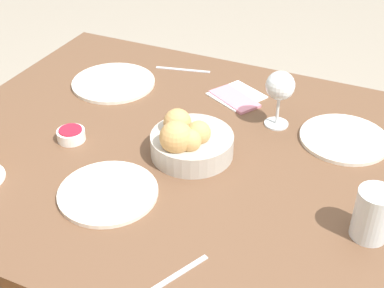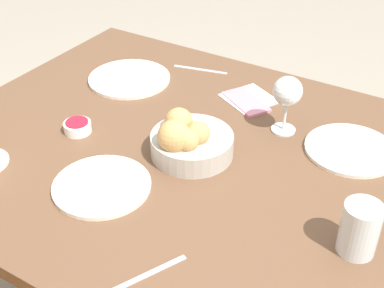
{
  "view_description": "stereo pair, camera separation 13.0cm",
  "coord_description": "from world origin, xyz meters",
  "px_view_note": "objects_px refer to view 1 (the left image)",
  "views": [
    {
      "loc": [
        -0.48,
        0.98,
        1.48
      ],
      "look_at": [
        -0.04,
        0.01,
        0.73
      ],
      "focal_mm": 50.0,
      "sensor_mm": 36.0,
      "label": 1
    },
    {
      "loc": [
        -0.59,
        0.92,
        1.48
      ],
      "look_at": [
        -0.04,
        0.01,
        0.73
      ],
      "focal_mm": 50.0,
      "sensor_mm": 36.0,
      "label": 2
    }
  ],
  "objects_px": {
    "plate_near_right": "(113,83)",
    "plate_far_center": "(108,193)",
    "plate_near_left": "(344,139)",
    "wine_glass": "(280,88)",
    "bread_basket": "(189,141)",
    "water_tumbler": "(373,214)",
    "fork_silver": "(183,70)",
    "napkin": "(237,96)",
    "cell_phone": "(234,99)",
    "jam_bowl_berry": "(71,135)",
    "knife_silver": "(171,279)"
  },
  "relations": [
    {
      "from": "jam_bowl_berry",
      "to": "fork_silver",
      "type": "height_order",
      "value": "jam_bowl_berry"
    },
    {
      "from": "bread_basket",
      "to": "plate_far_center",
      "type": "xyz_separation_m",
      "value": [
        0.1,
        0.21,
        -0.04
      ]
    },
    {
      "from": "jam_bowl_berry",
      "to": "napkin",
      "type": "bearing_deg",
      "value": -128.38
    },
    {
      "from": "water_tumbler",
      "to": "napkin",
      "type": "xyz_separation_m",
      "value": [
        0.44,
        -0.42,
        -0.05
      ]
    },
    {
      "from": "napkin",
      "to": "bread_basket",
      "type": "bearing_deg",
      "value": 89.39
    },
    {
      "from": "knife_silver",
      "to": "cell_phone",
      "type": "xyz_separation_m",
      "value": [
        0.13,
        -0.67,
        0.0
      ]
    },
    {
      "from": "plate_near_left",
      "to": "jam_bowl_berry",
      "type": "relative_size",
      "value": 3.15
    },
    {
      "from": "water_tumbler",
      "to": "jam_bowl_berry",
      "type": "relative_size",
      "value": 1.56
    },
    {
      "from": "plate_near_right",
      "to": "water_tumbler",
      "type": "distance_m",
      "value": 0.88
    },
    {
      "from": "bread_basket",
      "to": "plate_near_left",
      "type": "height_order",
      "value": "bread_basket"
    },
    {
      "from": "water_tumbler",
      "to": "wine_glass",
      "type": "distance_m",
      "value": 0.44
    },
    {
      "from": "plate_near_left",
      "to": "wine_glass",
      "type": "xyz_separation_m",
      "value": [
        0.18,
        0.0,
        0.11
      ]
    },
    {
      "from": "plate_near_left",
      "to": "jam_bowl_berry",
      "type": "distance_m",
      "value": 0.7
    },
    {
      "from": "plate_far_center",
      "to": "cell_phone",
      "type": "distance_m",
      "value": 0.52
    },
    {
      "from": "bread_basket",
      "to": "wine_glass",
      "type": "height_order",
      "value": "wine_glass"
    },
    {
      "from": "plate_near_right",
      "to": "napkin",
      "type": "relative_size",
      "value": 1.43
    },
    {
      "from": "wine_glass",
      "to": "cell_phone",
      "type": "xyz_separation_m",
      "value": [
        0.15,
        -0.08,
        -0.11
      ]
    },
    {
      "from": "bread_basket",
      "to": "knife_silver",
      "type": "relative_size",
      "value": 1.26
    },
    {
      "from": "plate_near_left",
      "to": "water_tumbler",
      "type": "bearing_deg",
      "value": 109.21
    },
    {
      "from": "plate_near_left",
      "to": "napkin",
      "type": "bearing_deg",
      "value": -16.65
    },
    {
      "from": "fork_silver",
      "to": "cell_phone",
      "type": "bearing_deg",
      "value": 153.2
    },
    {
      "from": "plate_far_center",
      "to": "napkin",
      "type": "height_order",
      "value": "plate_far_center"
    },
    {
      "from": "plate_near_left",
      "to": "fork_silver",
      "type": "distance_m",
      "value": 0.57
    },
    {
      "from": "water_tumbler",
      "to": "knife_silver",
      "type": "height_order",
      "value": "water_tumbler"
    },
    {
      "from": "knife_silver",
      "to": "fork_silver",
      "type": "bearing_deg",
      "value": -66.16
    },
    {
      "from": "napkin",
      "to": "water_tumbler",
      "type": "bearing_deg",
      "value": 136.41
    },
    {
      "from": "cell_phone",
      "to": "bread_basket",
      "type": "bearing_deg",
      "value": 88.93
    },
    {
      "from": "water_tumbler",
      "to": "jam_bowl_berry",
      "type": "distance_m",
      "value": 0.75
    },
    {
      "from": "plate_near_right",
      "to": "bread_basket",
      "type": "bearing_deg",
      "value": 146.53
    },
    {
      "from": "water_tumbler",
      "to": "fork_silver",
      "type": "bearing_deg",
      "value": -37.67
    },
    {
      "from": "jam_bowl_berry",
      "to": "bread_basket",
      "type": "bearing_deg",
      "value": -168.49
    },
    {
      "from": "water_tumbler",
      "to": "napkin",
      "type": "height_order",
      "value": "water_tumbler"
    },
    {
      "from": "plate_near_right",
      "to": "fork_silver",
      "type": "xyz_separation_m",
      "value": [
        -0.15,
        -0.17,
        -0.0
      ]
    },
    {
      "from": "plate_far_center",
      "to": "napkin",
      "type": "relative_size",
      "value": 1.29
    },
    {
      "from": "cell_phone",
      "to": "jam_bowl_berry",
      "type": "bearing_deg",
      "value": 49.64
    },
    {
      "from": "cell_phone",
      "to": "knife_silver",
      "type": "bearing_deg",
      "value": 100.84
    },
    {
      "from": "wine_glass",
      "to": "knife_silver",
      "type": "height_order",
      "value": "wine_glass"
    },
    {
      "from": "plate_near_right",
      "to": "wine_glass",
      "type": "relative_size",
      "value": 1.6
    },
    {
      "from": "plate_near_left",
      "to": "plate_far_center",
      "type": "distance_m",
      "value": 0.61
    },
    {
      "from": "plate_near_left",
      "to": "bread_basket",
      "type": "bearing_deg",
      "value": 34.04
    },
    {
      "from": "bread_basket",
      "to": "water_tumbler",
      "type": "bearing_deg",
      "value": 167.71
    },
    {
      "from": "plate_near_left",
      "to": "wine_glass",
      "type": "bearing_deg",
      "value": 0.18
    },
    {
      "from": "wine_glass",
      "to": "fork_silver",
      "type": "xyz_separation_m",
      "value": [
        0.36,
        -0.18,
        -0.11
      ]
    },
    {
      "from": "water_tumbler",
      "to": "cell_phone",
      "type": "distance_m",
      "value": 0.6
    },
    {
      "from": "fork_silver",
      "to": "napkin",
      "type": "relative_size",
      "value": 0.99
    },
    {
      "from": "jam_bowl_berry",
      "to": "knife_silver",
      "type": "distance_m",
      "value": 0.53
    },
    {
      "from": "plate_near_right",
      "to": "water_tumbler",
      "type": "relative_size",
      "value": 2.22
    },
    {
      "from": "water_tumbler",
      "to": "wine_glass",
      "type": "relative_size",
      "value": 0.72
    },
    {
      "from": "plate_near_right",
      "to": "plate_far_center",
      "type": "relative_size",
      "value": 1.11
    },
    {
      "from": "wine_glass",
      "to": "napkin",
      "type": "height_order",
      "value": "wine_glass"
    }
  ]
}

